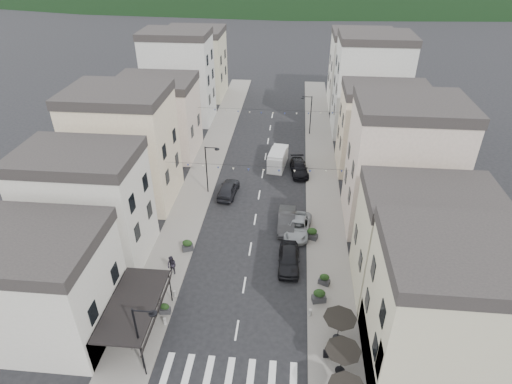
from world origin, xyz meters
TOP-DOWN VIEW (x-y plane):
  - sidewalk_left at (-7.50, 32.00)m, footprint 4.00×76.00m
  - sidewalk_right at (7.50, 32.00)m, footprint 4.00×76.00m
  - boutique_building at (-15.50, 5.00)m, footprint 12.00×8.00m
  - bistro_building at (14.50, 4.00)m, footprint 10.00×8.00m
  - boutique_awning at (-7.25, 5.00)m, footprint 3.77×7.50m
  - buildings_row_left at (-14.50, 37.75)m, footprint 10.20×54.16m
  - buildings_row_right at (14.50, 36.59)m, footprint 10.20×54.16m
  - cafe_terrace at (7.70, 2.80)m, footprint 2.50×8.10m
  - streetlamp_left_near at (-5.82, 2.00)m, footprint 1.70×0.56m
  - streetlamp_left_far at (-5.82, 26.00)m, footprint 1.70×0.56m
  - streetlamp_right_far at (5.82, 44.00)m, footprint 1.70×0.56m
  - bollards at (0.00, 5.50)m, footprint 11.66×10.26m
  - bunting_near at (0.00, 22.00)m, footprint 19.00×0.28m
  - bunting_far at (0.00, 38.00)m, footprint 19.00×0.28m
  - parked_car_a at (3.82, 13.89)m, footprint 2.03×4.87m
  - parked_car_b at (3.40, 19.96)m, footprint 1.80×4.99m
  - parked_car_c at (4.60, 19.10)m, footprint 3.00×5.43m
  - parked_car_d at (4.60, 31.73)m, footprint 2.71×5.28m
  - parked_car_e at (-3.60, 25.67)m, footprint 2.39×4.99m
  - delivery_van at (1.79, 33.34)m, footprint 2.60×5.17m
  - pedestrian_a at (-6.91, 8.30)m, footprint 0.63×0.44m
  - pedestrian_b at (-6.60, 11.75)m, footprint 1.13×1.03m
  - planter_la at (-6.00, 7.13)m, footprint 0.94×0.61m
  - planter_lb at (-6.00, 15.11)m, footprint 1.22×0.94m
  - planter_ra at (6.45, 9.57)m, footprint 1.27×0.89m
  - planter_rb at (6.97, 11.69)m, footprint 1.11×0.87m
  - planter_rc at (6.00, 18.08)m, footprint 1.28×1.00m

SIDE VIEW (x-z plane):
  - sidewalk_left at x=-7.50m, z-range 0.00..0.12m
  - sidewalk_right at x=7.50m, z-range 0.00..0.12m
  - bollards at x=0.00m, z-range 0.12..0.72m
  - planter_la at x=-6.00m, z-range 0.11..1.10m
  - planter_rb at x=6.97m, z-range 0.10..1.20m
  - planter_lb at x=-6.00m, z-range 0.10..1.31m
  - parked_car_c at x=4.60m, z-range 0.00..1.44m
  - parked_car_d at x=4.60m, z-range 0.00..1.47m
  - planter_rc at x=6.00m, z-range 0.10..1.37m
  - planter_ra at x=6.45m, z-range 0.10..1.39m
  - parked_car_b at x=3.40m, z-range 0.00..1.63m
  - parked_car_e at x=-3.60m, z-range 0.00..1.64m
  - parked_car_a at x=3.82m, z-range 0.00..1.65m
  - pedestrian_a at x=-6.91m, z-range 0.12..1.76m
  - pedestrian_b at x=-6.60m, z-range 0.12..2.02m
  - delivery_van at x=1.79m, z-range -0.02..2.35m
  - cafe_terrace at x=7.70m, z-range 1.09..3.62m
  - boutique_awning at x=-7.25m, z-range 1.48..4.75m
  - streetlamp_left_near at x=-5.82m, z-range 0.70..6.70m
  - streetlamp_left_far at x=-5.82m, z-range 0.70..6.70m
  - streetlamp_right_far at x=5.82m, z-range 0.70..6.70m
  - boutique_building at x=-15.50m, z-range 0.00..8.00m
  - bistro_building at x=14.50m, z-range 0.00..10.00m
  - bunting_near at x=0.00m, z-range 5.34..5.96m
  - bunting_far at x=0.00m, z-range 5.34..5.96m
  - buildings_row_left at x=-14.50m, z-range -0.88..13.12m
  - buildings_row_right at x=14.50m, z-range -0.93..13.57m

